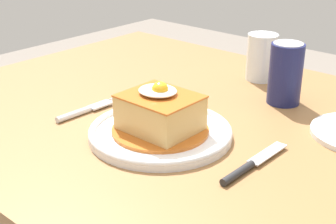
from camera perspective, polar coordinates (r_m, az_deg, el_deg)
name	(u,v)px	position (r m, az deg, el deg)	size (l,w,h in m)	color
dining_table	(217,179)	(0.94, 5.81, -7.90)	(1.22, 0.82, 0.73)	olive
main_plate	(160,132)	(0.83, -0.91, -2.36)	(0.25, 0.25, 0.02)	white
sandwich_meal	(160,114)	(0.82, -0.94, -0.18)	(0.17, 0.17, 0.09)	#B75B1E
fork	(82,111)	(0.94, -10.04, 0.09)	(0.02, 0.14, 0.01)	silver
knife	(247,167)	(0.74, 9.26, -6.42)	(0.02, 0.17, 0.01)	#262628
soda_can	(285,74)	(0.99, 13.67, 4.42)	(0.07, 0.07, 0.12)	#191E51
drinking_glass	(262,60)	(1.12, 10.95, 6.01)	(0.07, 0.07, 0.10)	gold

